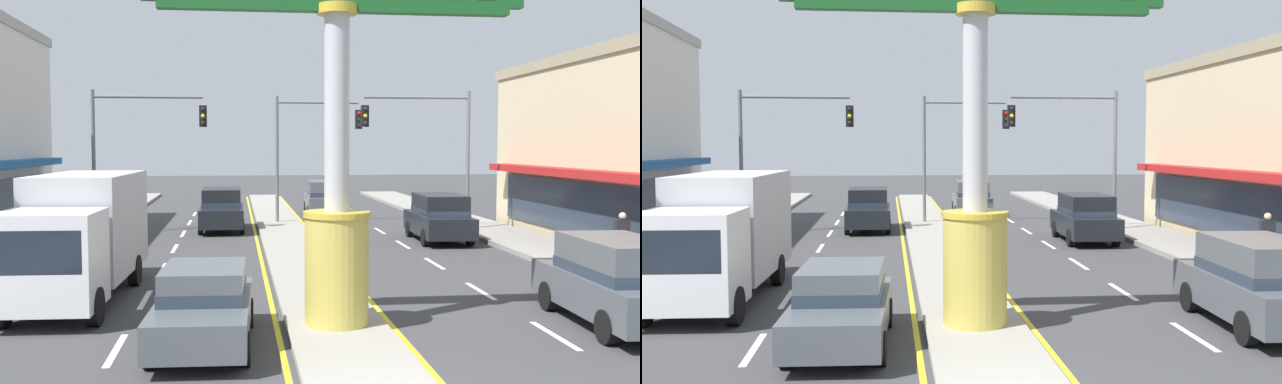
% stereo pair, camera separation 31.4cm
% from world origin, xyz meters
% --- Properties ---
extents(median_strip, '(2.11, 52.00, 0.14)m').
position_xyz_m(median_strip, '(0.00, 18.00, 0.07)').
color(median_strip, gray).
rests_on(median_strip, ground).
extents(sidewalk_left, '(2.71, 60.00, 0.18)m').
position_xyz_m(sidewalk_left, '(-9.01, 16.00, 0.09)').
color(sidewalk_left, gray).
rests_on(sidewalk_left, ground).
extents(sidewalk_right, '(2.71, 60.00, 0.18)m').
position_xyz_m(sidewalk_right, '(9.01, 16.00, 0.09)').
color(sidewalk_right, gray).
rests_on(sidewalk_right, ground).
extents(lane_markings, '(8.85, 52.00, 0.01)m').
position_xyz_m(lane_markings, '(-0.00, 16.65, 0.00)').
color(lane_markings, silver).
rests_on(lane_markings, ground).
extents(district_sign, '(7.84, 1.40, 8.04)m').
position_xyz_m(district_sign, '(0.00, 5.75, 4.08)').
color(district_sign, gold).
rests_on(district_sign, median_strip).
extents(traffic_light_left_side, '(4.86, 0.46, 6.20)m').
position_xyz_m(traffic_light_left_side, '(-6.29, 22.30, 4.25)').
color(traffic_light_left_side, slate).
rests_on(traffic_light_left_side, ground).
extents(traffic_light_right_side, '(4.86, 0.46, 6.20)m').
position_xyz_m(traffic_light_right_side, '(6.29, 21.33, 4.25)').
color(traffic_light_right_side, slate).
rests_on(traffic_light_right_side, ground).
extents(traffic_light_median_far, '(4.20, 0.46, 6.20)m').
position_xyz_m(traffic_light_median_far, '(1.43, 25.50, 4.19)').
color(traffic_light_median_far, slate).
rests_on(traffic_light_median_far, ground).
extents(box_truck_near_right_lane, '(2.47, 6.99, 3.12)m').
position_xyz_m(box_truck_near_right_lane, '(-5.93, 9.54, 1.69)').
color(box_truck_near_right_lane, white).
rests_on(box_truck_near_right_lane, ground).
extents(suv_far_right_lane, '(2.09, 4.66, 1.90)m').
position_xyz_m(suv_far_right_lane, '(6.00, 18.73, 0.98)').
color(suv_far_right_lane, black).
rests_on(suv_far_right_lane, ground).
extents(suv_near_left_lane, '(2.10, 4.67, 1.90)m').
position_xyz_m(suv_near_left_lane, '(6.00, 5.38, 0.98)').
color(suv_near_left_lane, '#4C5156').
rests_on(suv_near_left_lane, ground).
extents(suv_mid_left_lane, '(2.10, 4.67, 1.90)m').
position_xyz_m(suv_mid_left_lane, '(2.70, 29.51, 0.98)').
color(suv_mid_left_lane, '#4C5156').
rests_on(suv_mid_left_lane, ground).
extents(sedan_far_left_oncoming, '(1.98, 4.37, 1.53)m').
position_xyz_m(sedan_far_left_oncoming, '(-2.70, 4.96, 0.79)').
color(sedan_far_left_oncoming, '#4C5156').
rests_on(sedan_far_left_oncoming, ground).
extents(suv_kerb_right, '(1.98, 4.61, 1.90)m').
position_xyz_m(suv_kerb_right, '(-2.70, 23.41, 0.98)').
color(suv_kerb_right, black).
rests_on(suv_kerb_right, ground).
extents(pedestrian_near_kerb, '(0.42, 0.27, 1.67)m').
position_xyz_m(pedestrian_near_kerb, '(9.48, 11.24, 1.12)').
color(pedestrian_near_kerb, black).
rests_on(pedestrian_near_kerb, sidewalk_right).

